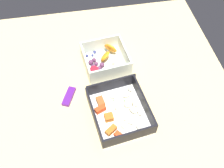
{
  "coord_description": "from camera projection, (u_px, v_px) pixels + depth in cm",
  "views": [
    {
      "loc": [
        -49.07,
        8.11,
        71.34
      ],
      "look_at": [
        -1.22,
        -0.39,
        4.0
      ],
      "focal_mm": 41.1,
      "sensor_mm": 36.0,
      "label": 1
    }
  ],
  "objects": [
    {
      "name": "pasta_container",
      "position": [
        119.0,
        111.0,
        0.78
      ],
      "size": [
        21.1,
        18.68,
        5.28
      ],
      "rotation": [
        0.0,
        0.0,
        0.13
      ],
      "color": "white",
      "rests_on": "table_surface"
    },
    {
      "name": "table_surface",
      "position": [
        110.0,
        86.0,
        0.86
      ],
      "size": [
        80.0,
        80.0,
        2.0
      ],
      "primitive_type": "cube",
      "color": "tan",
      "rests_on": "ground"
    },
    {
      "name": "fruit_bowl",
      "position": [
        105.0,
        60.0,
        0.89
      ],
      "size": [
        15.86,
        16.13,
        6.32
      ],
      "rotation": [
        0.0,
        0.0,
        0.12
      ],
      "color": "silver",
      "rests_on": "table_surface"
    },
    {
      "name": "candy_bar",
      "position": [
        69.0,
        96.0,
        0.82
      ],
      "size": [
        7.37,
        5.07,
        1.2
      ],
      "primitive_type": "cube",
      "rotation": [
        0.0,
        0.0,
        -0.42
      ],
      "color": "#51197A",
      "rests_on": "table_surface"
    }
  ]
}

